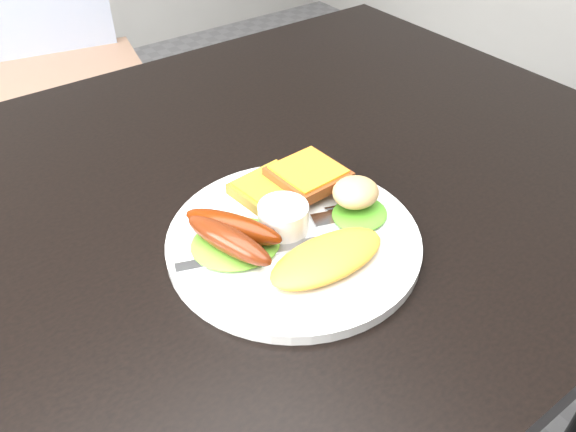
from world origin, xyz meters
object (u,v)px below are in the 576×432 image
at_px(person, 91,48).
at_px(plate, 294,240).
at_px(dining_chair, 73,79).
at_px(dining_table, 217,211).

height_order(person, plate, person).
height_order(dining_chair, plate, plate).
relative_size(dining_chair, plate, 1.44).
bearing_deg(person, dining_table, 93.03).
xyz_separation_m(dining_chair, person, (-0.03, -0.33, 0.21)).
bearing_deg(dining_table, person, 81.61).
distance_m(dining_chair, plate, 1.23).
height_order(dining_table, plate, plate).
height_order(dining_table, dining_chair, dining_table).
bearing_deg(dining_table, dining_chair, 82.74).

